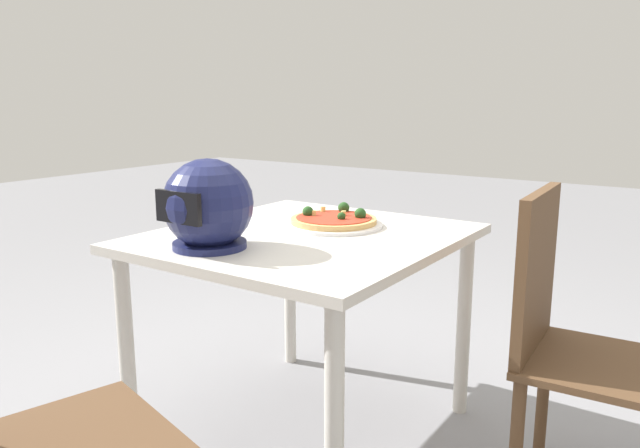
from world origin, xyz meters
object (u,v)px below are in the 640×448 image
Objects in this scene: pizza at (334,219)px; chair_far at (17,433)px; motorcycle_helmet at (208,206)px; chair_side at (568,335)px; dining_table at (306,259)px.

chair_far is (-0.03, 1.18, -0.23)m from pizza.
pizza is 0.50m from motorcycle_helmet.
pizza is 0.33× the size of chair_far.
dining_table is at bearing 6.67° from chair_side.
motorcycle_helmet reaches higher than chair_side.
motorcycle_helmet is (0.12, 0.32, 0.21)m from dining_table.
motorcycle_helmet is at bearing 23.78° from chair_side.
dining_table is 0.40m from motorcycle_helmet.
chair_side is at bearing -173.33° from dining_table.
pizza is 0.83m from chair_side.
chair_far is at bearing 91.51° from pizza.
dining_table is 0.83m from chair_side.
chair_side is 1.00× the size of chair_far.
chair_far is (-0.17, 0.71, -0.33)m from motorcycle_helmet.
motorcycle_helmet is 1.07m from chair_side.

